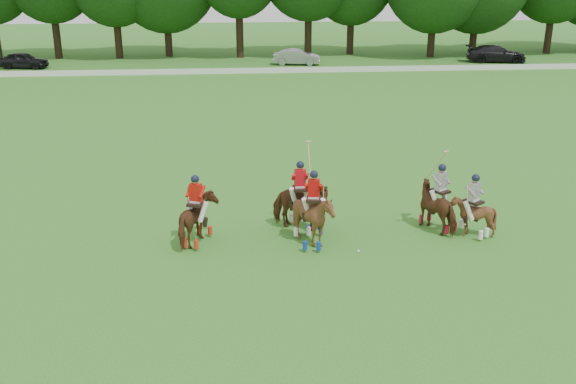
{
  "coord_description": "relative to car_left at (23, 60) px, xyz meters",
  "views": [
    {
      "loc": [
        -1.2,
        -15.36,
        8.3
      ],
      "look_at": [
        0.6,
        4.2,
        1.4
      ],
      "focal_mm": 40.0,
      "sensor_mm": 36.0,
      "label": 1
    }
  ],
  "objects": [
    {
      "name": "ground",
      "position": [
        18.86,
        -42.5,
        -0.7
      ],
      "size": [
        180.0,
        180.0,
        0.0
      ],
      "primitive_type": "plane",
      "color": "#31691E",
      "rests_on": "ground"
    },
    {
      "name": "boundary_rail",
      "position": [
        18.86,
        -4.5,
        -0.48
      ],
      "size": [
        120.0,
        0.1,
        0.44
      ],
      "primitive_type": "cube",
      "color": "white",
      "rests_on": "ground"
    },
    {
      "name": "car_left",
      "position": [
        0.0,
        0.0,
        0.0
      ],
      "size": [
        4.32,
        2.22,
        1.41
      ],
      "primitive_type": "imported",
      "rotation": [
        0.0,
        0.0,
        1.43
      ],
      "color": "black",
      "rests_on": "ground"
    },
    {
      "name": "car_mid",
      "position": [
        23.76,
        0.0,
        -0.01
      ],
      "size": [
        4.37,
        2.06,
        1.39
      ],
      "primitive_type": "imported",
      "rotation": [
        0.0,
        0.0,
        1.42
      ],
      "color": "#98989D",
      "rests_on": "ground"
    },
    {
      "name": "car_right",
      "position": [
        42.24,
        0.0,
        0.07
      ],
      "size": [
        5.63,
        3.11,
        1.55
      ],
      "primitive_type": "imported",
      "rotation": [
        0.0,
        0.0,
        1.38
      ],
      "color": "black",
      "rests_on": "ground"
    },
    {
      "name": "polo_red_a",
      "position": [
        16.52,
        -38.95,
        0.11
      ],
      "size": [
        1.43,
        2.02,
        2.27
      ],
      "color": "#4F2C15",
      "rests_on": "ground"
    },
    {
      "name": "polo_red_b",
      "position": [
        19.86,
        -38.22,
        0.17
      ],
      "size": [
        1.72,
        1.48,
        2.95
      ],
      "color": "#4F2C15",
      "rests_on": "ground"
    },
    {
      "name": "polo_red_c",
      "position": [
        20.16,
        -39.37,
        0.19
      ],
      "size": [
        1.68,
        1.82,
        2.44
      ],
      "color": "#4F2C15",
      "rests_on": "ground"
    },
    {
      "name": "polo_stripe_a",
      "position": [
        24.47,
        -38.52,
        0.12
      ],
      "size": [
        1.63,
        2.02,
        2.81
      ],
      "color": "#4F2C15",
      "rests_on": "ground"
    },
    {
      "name": "polo_stripe_b",
      "position": [
        25.38,
        -39.15,
        0.03
      ],
      "size": [
        1.61,
        1.64,
        2.1
      ],
      "color": "#4F2C15",
      "rests_on": "ground"
    },
    {
      "name": "polo_ball",
      "position": [
        21.47,
        -40.14,
        -0.66
      ],
      "size": [
        0.09,
        0.09,
        0.09
      ],
      "primitive_type": "sphere",
      "color": "white",
      "rests_on": "ground"
    }
  ]
}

